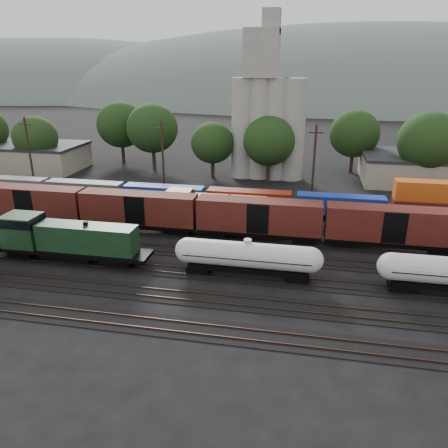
% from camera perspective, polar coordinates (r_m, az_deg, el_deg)
% --- Properties ---
extents(ground, '(600.00, 600.00, 0.00)m').
position_cam_1_polar(ground, '(50.53, -2.68, -3.82)').
color(ground, black).
extents(tracks, '(180.00, 33.20, 0.20)m').
position_cam_1_polar(tracks, '(50.51, -2.68, -3.77)').
color(tracks, black).
rests_on(tracks, ground).
extents(green_locomotive, '(18.12, 3.20, 4.80)m').
position_cam_1_polar(green_locomotive, '(50.72, -20.56, -1.74)').
color(green_locomotive, black).
rests_on(green_locomotive, ground).
extents(tank_car_a, '(15.04, 2.69, 3.94)m').
position_cam_1_polar(tank_car_a, '(44.08, 3.07, -4.25)').
color(tank_car_a, silver).
rests_on(tank_car_a, ground).
extents(orange_locomotive, '(16.52, 2.75, 4.13)m').
position_cam_1_polar(orange_locomotive, '(59.09, -1.96, 2.35)').
color(orange_locomotive, black).
rests_on(orange_locomotive, ground).
extents(boxcar_string, '(122.80, 2.90, 4.20)m').
position_cam_1_polar(boxcar_string, '(59.93, -17.92, 2.35)').
color(boxcar_string, black).
rests_on(boxcar_string, ground).
extents(container_wall, '(165.94, 2.60, 5.80)m').
position_cam_1_polar(container_wall, '(62.90, 4.00, 3.32)').
color(container_wall, black).
rests_on(container_wall, ground).
extents(grain_silo, '(13.40, 5.00, 29.00)m').
position_cam_1_polar(grain_silo, '(81.59, 5.65, 13.75)').
color(grain_silo, '#A19E93').
rests_on(grain_silo, ground).
extents(industrial_sheds, '(119.38, 17.26, 5.10)m').
position_cam_1_polar(industrial_sheds, '(82.09, 7.72, 7.54)').
color(industrial_sheds, '#9E937F').
rests_on(industrial_sheds, ground).
extents(tree_band, '(165.70, 20.72, 13.76)m').
position_cam_1_polar(tree_band, '(84.34, 7.13, 11.43)').
color(tree_band, black).
rests_on(tree_band, ground).
extents(utility_poles, '(122.20, 0.36, 12.00)m').
position_cam_1_polar(utility_poles, '(69.14, 1.57, 8.36)').
color(utility_poles, black).
rests_on(utility_poles, ground).
extents(distant_hills, '(860.00, 286.00, 130.00)m').
position_cam_1_polar(distant_hills, '(307.71, 13.69, 12.32)').
color(distant_hills, '#59665B').
rests_on(distant_hills, ground).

